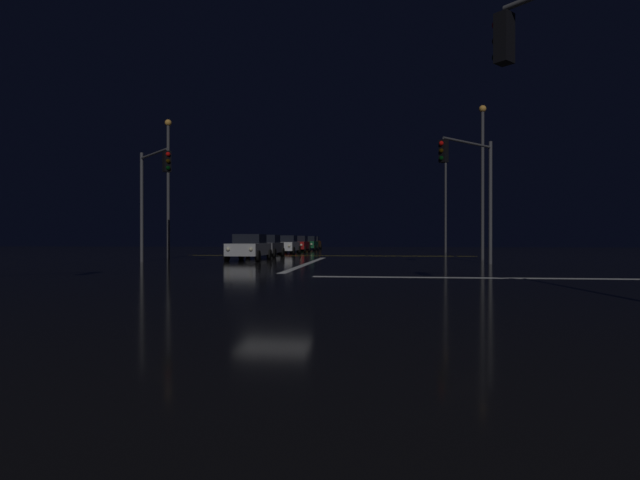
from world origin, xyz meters
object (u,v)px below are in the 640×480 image
at_px(traffic_signal_nw, 152,185).
at_px(streetlamp_left_near, 168,178).
at_px(sedan_green, 308,243).
at_px(sedan_red, 298,244).
at_px(traffic_signal_ne, 472,177).
at_px(sedan_white, 286,245).
at_px(sedan_orange, 312,243).
at_px(sedan_silver, 249,247).
at_px(sedan_gray, 266,246).
at_px(streetlamp_right_far, 446,192).
at_px(streetlamp_right_near, 483,171).

xyz_separation_m(traffic_signal_nw, streetlamp_left_near, (-1.81, 6.31, 1.11)).
height_order(sedan_green, traffic_signal_nw, traffic_signal_nw).
relative_size(sedan_red, traffic_signal_ne, 0.69).
xyz_separation_m(sedan_white, sedan_red, (0.12, 5.86, 0.00)).
distance_m(sedan_red, traffic_signal_ne, 25.29).
bearing_deg(sedan_orange, sedan_silver, -89.90).
height_order(sedan_orange, traffic_signal_nw, traffic_signal_nw).
xyz_separation_m(sedan_orange, traffic_signal_nw, (-4.28, -34.01, 3.38)).
xyz_separation_m(sedan_red, traffic_signal_ne, (12.09, -21.93, 3.54)).
distance_m(sedan_red, streetlamp_left_near, 17.37).
distance_m(sedan_gray, sedan_white, 6.79).
distance_m(sedan_silver, traffic_signal_ne, 13.26).
bearing_deg(traffic_signal_nw, streetlamp_right_far, 50.47).
xyz_separation_m(sedan_silver, streetlamp_left_near, (-6.15, 2.59, 4.49)).
bearing_deg(sedan_green, sedan_silver, -90.61).
distance_m(traffic_signal_ne, streetlamp_right_near, 6.73).
height_order(sedan_orange, traffic_signal_ne, traffic_signal_ne).
bearing_deg(streetlamp_right_far, sedan_silver, -127.13).
bearing_deg(streetlamp_right_near, traffic_signal_ne, -106.34).
height_order(sedan_silver, sedan_red, same).
relative_size(sedan_gray, sedan_red, 1.00).
distance_m(sedan_gray, streetlamp_right_near, 15.29).
height_order(traffic_signal_nw, streetlamp_right_far, streetlamp_right_far).
relative_size(traffic_signal_ne, streetlamp_right_near, 0.66).
distance_m(sedan_silver, streetlamp_right_far, 23.83).
relative_size(sedan_white, traffic_signal_ne, 0.69).
xyz_separation_m(sedan_silver, streetlamp_right_far, (14.08, 18.59, 4.91)).
bearing_deg(sedan_white, traffic_signal_nw, -105.15).
relative_size(sedan_silver, streetlamp_left_near, 0.47).
xyz_separation_m(sedan_silver, sedan_green, (0.26, 24.42, 0.00)).
relative_size(sedan_orange, streetlamp_left_near, 0.47).
height_order(sedan_white, streetlamp_right_far, streetlamp_right_far).
bearing_deg(sedan_red, sedan_gray, -91.42).
bearing_deg(traffic_signal_nw, traffic_signal_ne, -0.19).
relative_size(sedan_silver, traffic_signal_nw, 0.71).
bearing_deg(sedan_silver, streetlamp_left_near, 157.13).
xyz_separation_m(sedan_white, traffic_signal_nw, (-4.34, -16.02, 3.38)).
bearing_deg(traffic_signal_ne, traffic_signal_nw, 179.81).
relative_size(sedan_gray, sedan_white, 1.00).
bearing_deg(streetlamp_left_near, streetlamp_right_near, 0.00).
height_order(traffic_signal_ne, traffic_signal_nw, traffic_signal_ne).
height_order(sedan_white, sedan_red, same).
bearing_deg(sedan_silver, sedan_gray, 92.00).
height_order(traffic_signal_nw, streetlamp_right_near, streetlamp_right_near).
distance_m(sedan_red, sedan_green, 6.26).
distance_m(sedan_gray, traffic_signal_ne, 15.89).
relative_size(sedan_white, streetlamp_right_near, 0.45).
bearing_deg(sedan_orange, traffic_signal_ne, -70.21).
distance_m(sedan_white, streetlamp_left_near, 12.34).
relative_size(sedan_red, sedan_green, 1.00).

